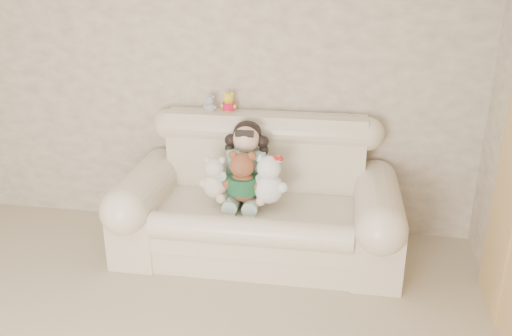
# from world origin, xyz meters

# --- Properties ---
(wall_back) EXTENTS (4.50, 0.00, 4.50)m
(wall_back) POSITION_xyz_m (0.00, 2.50, 1.30)
(wall_back) COLOR beige
(wall_back) RESTS_ON ground
(sofa) EXTENTS (2.10, 0.95, 1.03)m
(sofa) POSITION_xyz_m (0.58, 2.00, 0.52)
(sofa) COLOR #F8E2C8
(sofa) RESTS_ON floor
(seated_child) EXTENTS (0.39, 0.47, 0.62)m
(seated_child) POSITION_xyz_m (0.48, 2.08, 0.73)
(seated_child) COLOR #297254
(seated_child) RESTS_ON sofa
(brown_teddy) EXTENTS (0.35, 0.31, 0.44)m
(brown_teddy) POSITION_xyz_m (0.49, 1.88, 0.72)
(brown_teddy) COLOR brown
(brown_teddy) RESTS_ON sofa
(white_cat) EXTENTS (0.33, 0.28, 0.43)m
(white_cat) POSITION_xyz_m (0.68, 1.88, 0.72)
(white_cat) COLOR white
(white_cat) RESTS_ON sofa
(cream_teddy) EXTENTS (0.28, 0.25, 0.37)m
(cream_teddy) POSITION_xyz_m (0.28, 1.90, 0.69)
(cream_teddy) COLOR beige
(cream_teddy) RESTS_ON sofa
(yellow_mini_bear) EXTENTS (0.15, 0.13, 0.20)m
(yellow_mini_bear) POSITION_xyz_m (0.29, 2.39, 1.11)
(yellow_mini_bear) COLOR yellow
(yellow_mini_bear) RESTS_ON sofa
(grey_mini_plush) EXTENTS (0.13, 0.12, 0.17)m
(grey_mini_plush) POSITION_xyz_m (0.14, 2.37, 1.09)
(grey_mini_plush) COLOR #B3B5BA
(grey_mini_plush) RESTS_ON sofa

